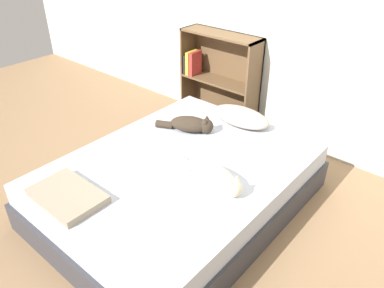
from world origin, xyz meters
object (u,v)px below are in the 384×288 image
cat_dark (191,124)px  bookshelf (219,78)px  cat_light (213,175)px  bed (179,185)px  pillow (241,117)px

cat_dark → bookshelf: bearing=86.3°
cat_light → bookshelf: size_ratio=0.66×
bed → pillow: 0.84m
bed → cat_dark: 0.55m
cat_dark → bookshelf: 0.95m
cat_light → bookshelf: 1.62m
bed → pillow: pillow is taller
pillow → bookshelf: bookshelf is taller
bed → cat_light: size_ratio=3.08×
bookshelf → pillow: bearing=-39.5°
bed → cat_dark: size_ratio=4.26×
bed → cat_dark: (-0.24, 0.42, 0.26)m
pillow → cat_dark: cat_dark is taller
bed → bookshelf: 1.47m
bed → cat_dark: cat_dark is taller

